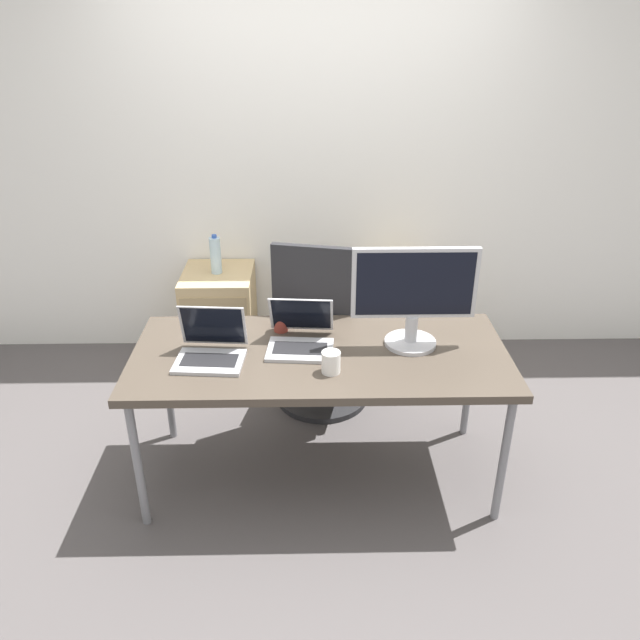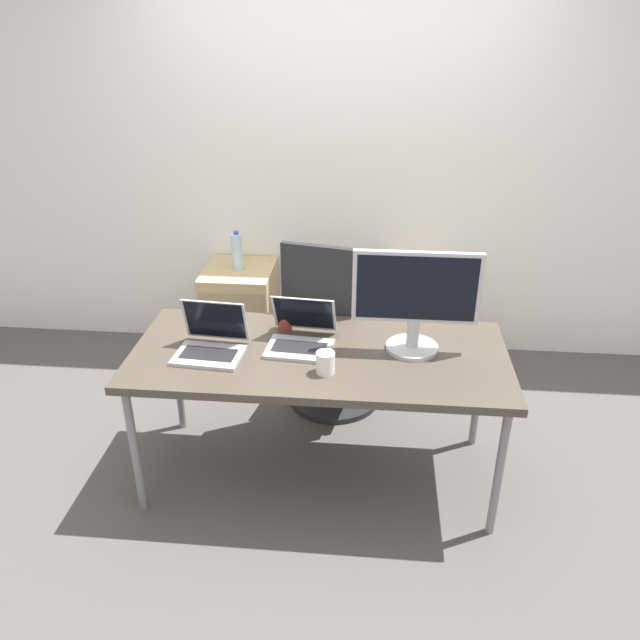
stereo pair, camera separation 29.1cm
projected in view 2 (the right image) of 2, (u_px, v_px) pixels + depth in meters
The scene contains 12 objects.
ground_plane at pixel (319, 473), 3.28m from camera, with size 14.00×14.00×0.00m, color #514C4C.
wall_back at pixel (340, 162), 3.99m from camera, with size 10.00×0.05×2.60m.
desk at pixel (319, 360), 2.97m from camera, with size 1.78×0.79×0.73m.
office_chair at pixel (331, 345), 3.65m from camera, with size 0.57×0.61×1.10m.
cabinet_left at pixel (241, 314), 4.23m from camera, with size 0.45×0.50×0.65m.
cabinet_right at pixel (415, 321), 4.13m from camera, with size 0.45×0.50×0.65m.
water_bottle at pixel (237, 251), 4.03m from camera, with size 0.07×0.07×0.26m.
laptop_left at pixel (211, 343), 2.92m from camera, with size 0.33×0.30×0.24m.
laptop_right at pixel (301, 337), 2.99m from camera, with size 0.33×0.34×0.22m.
monitor at pixel (415, 300), 2.85m from camera, with size 0.58×0.25×0.49m.
coffee_cup_white at pixel (325, 363), 2.76m from camera, with size 0.08×0.08×0.10m.
coffee_cup_brown at pixel (285, 319), 3.14m from camera, with size 0.08×0.08×0.10m.
Camera 2 is at (0.24, -2.55, 2.19)m, focal length 35.00 mm.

